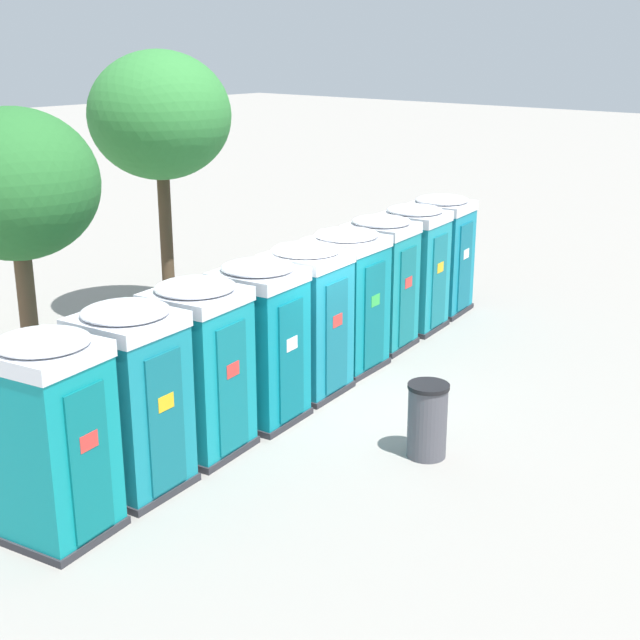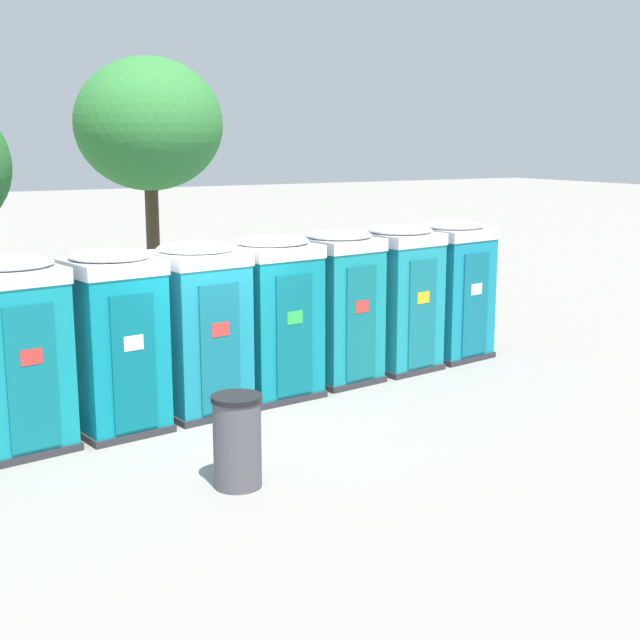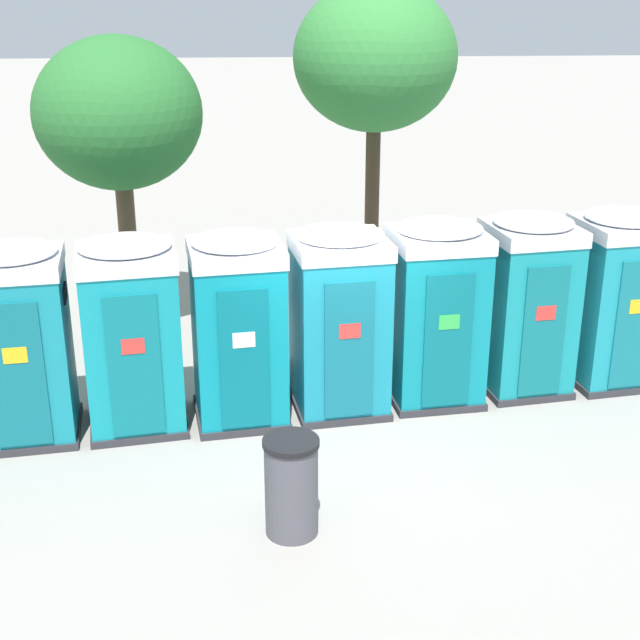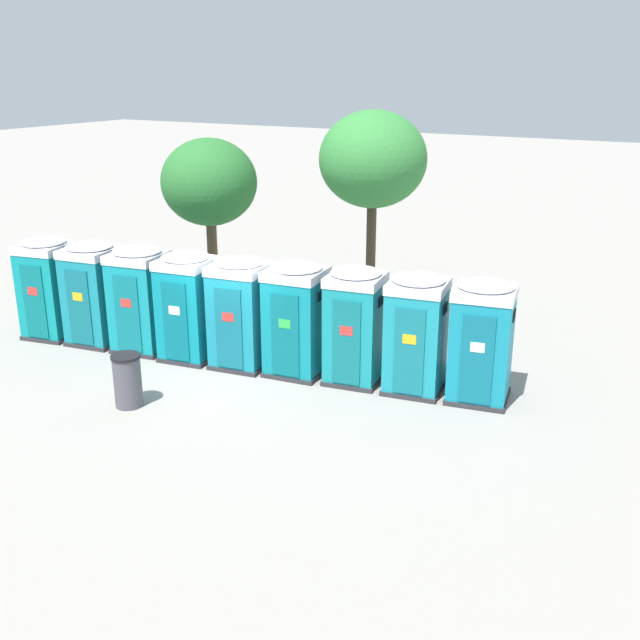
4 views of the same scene
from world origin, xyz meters
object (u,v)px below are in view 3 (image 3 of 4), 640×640
Objects in this scene: portapotty_3 at (238,328)px; portapotty_5 at (435,311)px; portapotty_1 at (21,342)px; portapotty_6 at (526,303)px; trash_can at (291,486)px; portapotty_4 at (339,320)px; portapotty_7 at (616,297)px; street_tree_0 at (118,115)px; portapotty_2 at (132,334)px; street_tree_1 at (375,59)px.

portapotty_3 is 1.00× the size of portapotty_5.
portapotty_6 is at bearing 8.49° from portapotty_1.
portapotty_6 is (6.68, 1.00, 0.00)m from portapotty_1.
portapotty_5 is 3.85m from trash_can.
portapotty_6 is (4.00, 0.69, 0.00)m from portapotty_3.
portapotty_4 is 1.00× the size of portapotty_7.
trash_can is (2.43, -6.12, -2.98)m from street_tree_0.
street_tree_0 is (-0.50, 3.52, 2.25)m from portapotty_2.
portapotty_6 is at bearing 9.80° from portapotty_3.
trash_can is at bearing -36.34° from portapotty_1.
portapotty_1 is 4.42m from street_tree_0.
street_tree_1 reaches higher than street_tree_0.
portapotty_1 is 1.00× the size of portapotty_5.
portapotty_7 is 7.94m from street_tree_0.
portapotty_1 and portapotty_6 have the same top height.
trash_can is (-1.74, -7.64, -3.68)m from street_tree_1.
portapotty_1 is 5.41m from portapotty_5.
portapotty_6 reaches higher than trash_can.
portapotty_7 is at bearing -53.46° from street_tree_1.
portapotty_2 is 1.00× the size of portapotty_3.
portapotty_5 is 5.85m from street_tree_0.
street_tree_0 is at bearing 118.46° from portapotty_3.
portapotty_3 is 2.70m from portapotty_5.
portapotty_4 is 1.00× the size of portapotty_5.
street_tree_1 reaches higher than portapotty_2.
portapotty_4 is 2.31× the size of trash_can.
portapotty_2 is 2.70m from portapotty_4.
street_tree_1 is at bearing 126.54° from portapotty_7.
portapotty_6 and portapotty_7 have the same top height.
street_tree_0 is (-3.18, 3.19, 2.25)m from portapotty_4.
portapotty_7 is at bearing 8.32° from portapotty_2.
street_tree_1 is at bearing 77.15° from trash_can.
street_tree_1 is 8.65m from trash_can.
portapotty_4 is 3.11m from trash_can.
portapotty_7 is at bearing 9.21° from portapotty_4.
street_tree_0 is at bearing 146.72° from portapotty_5.
portapotty_3 is 2.31× the size of trash_can.
portapotty_2 is at bearing 8.11° from portapotty_1.
portapotty_2 is 1.00× the size of portapotty_4.
trash_can is (-2.08, -3.16, -0.73)m from portapotty_5.
portapotty_5 is at bearing 56.63° from trash_can.
street_tree_1 is at bearing 19.97° from street_tree_0.
portapotty_5 and portapotty_6 have the same top height.
portapotty_5 is at bearing -85.68° from street_tree_1.
portapotty_1 is 0.46× the size of street_tree_1.
street_tree_0 is 7.23m from trash_can.
portapotty_5 is 0.46× the size of street_tree_1.
portapotty_6 is (1.33, 0.25, 0.00)m from portapotty_5.
trash_can is (-4.75, -3.58, -0.73)m from portapotty_7.
street_tree_0 is at bearing 160.50° from portapotty_7.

